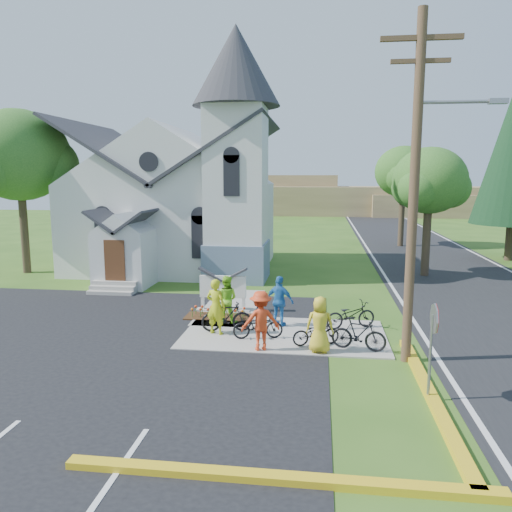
# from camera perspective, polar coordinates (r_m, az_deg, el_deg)

# --- Properties ---
(ground) EXTENTS (120.00, 120.00, 0.00)m
(ground) POSITION_cam_1_polar(r_m,az_deg,el_deg) (17.36, -1.89, -9.31)
(ground) COLOR #2F5618
(ground) RESTS_ON ground
(parking_lot) EXTENTS (20.00, 16.00, 0.02)m
(parking_lot) POSITION_cam_1_polar(r_m,az_deg,el_deg) (18.08, -25.82, -9.46)
(parking_lot) COLOR black
(parking_lot) RESTS_ON ground
(road) EXTENTS (8.00, 90.00, 0.02)m
(road) POSITION_cam_1_polar(r_m,az_deg,el_deg) (32.57, 20.26, -1.12)
(road) COLOR black
(road) RESTS_ON ground
(sidewalk) EXTENTS (7.00, 4.00, 0.05)m
(sidewalk) POSITION_cam_1_polar(r_m,az_deg,el_deg) (17.66, 3.24, -8.91)
(sidewalk) COLOR gray
(sidewalk) RESTS_ON ground
(church) EXTENTS (12.35, 12.00, 13.00)m
(church) POSITION_cam_1_polar(r_m,az_deg,el_deg) (29.87, -8.56, 8.57)
(church) COLOR silver
(church) RESTS_ON ground
(church_sign) EXTENTS (2.20, 0.40, 1.70)m
(church_sign) POSITION_cam_1_polar(r_m,az_deg,el_deg) (20.33, -3.81, -3.57)
(church_sign) COLOR gray
(church_sign) RESTS_ON ground
(flower_bed) EXTENTS (2.60, 1.10, 0.07)m
(flower_bed) POSITION_cam_1_polar(r_m,az_deg,el_deg) (19.72, -4.28, -6.95)
(flower_bed) COLOR #3A1F10
(flower_bed) RESTS_ON ground
(utility_pole) EXTENTS (3.45, 0.28, 10.00)m
(utility_pole) POSITION_cam_1_polar(r_m,az_deg,el_deg) (15.00, 17.90, 8.35)
(utility_pole) COLOR #4E3927
(utility_pole) RESTS_ON ground
(stop_sign) EXTENTS (0.11, 0.76, 2.48)m
(stop_sign) POSITION_cam_1_polar(r_m,az_deg,el_deg) (12.91, 19.59, -8.12)
(stop_sign) COLOR gray
(stop_sign) RESTS_ON ground
(tree_lot_corner) EXTENTS (5.60, 5.60, 9.15)m
(tree_lot_corner) POSITION_cam_1_polar(r_m,az_deg,el_deg) (31.12, -25.48, 10.32)
(tree_lot_corner) COLOR #382B1E
(tree_lot_corner) RESTS_ON ground
(tree_road_near) EXTENTS (4.00, 4.00, 7.05)m
(tree_road_near) POSITION_cam_1_polar(r_m,az_deg,el_deg) (28.85, 19.22, 8.07)
(tree_road_near) COLOR #382B1E
(tree_road_near) RESTS_ON ground
(tree_road_mid) EXTENTS (4.40, 4.40, 7.80)m
(tree_road_mid) POSITION_cam_1_polar(r_m,az_deg,el_deg) (40.75, 16.51, 9.17)
(tree_road_mid) COLOR #382B1E
(tree_road_mid) RESTS_ON ground
(distant_hills) EXTENTS (61.00, 10.00, 5.60)m
(distant_hills) POSITION_cam_1_polar(r_m,az_deg,el_deg) (72.66, 7.94, 6.44)
(distant_hills) COLOR brown
(distant_hills) RESTS_ON ground
(cyclist_0) EXTENTS (0.82, 0.65, 1.95)m
(cyclist_0) POSITION_cam_1_polar(r_m,az_deg,el_deg) (17.40, -4.61, -5.77)
(cyclist_0) COLOR #B5C417
(cyclist_0) RESTS_ON sidewalk
(bike_0) EXTENTS (1.79, 0.95, 0.89)m
(bike_0) POSITION_cam_1_polar(r_m,az_deg,el_deg) (16.99, 0.22, -7.97)
(bike_0) COLOR black
(bike_0) RESTS_ON sidewalk
(cyclist_1) EXTENTS (0.95, 0.79, 1.79)m
(cyclist_1) POSITION_cam_1_polar(r_m,az_deg,el_deg) (18.73, -3.42, -4.94)
(cyclist_1) COLOR #8BDF29
(cyclist_1) RESTS_ON sidewalk
(bike_1) EXTENTS (1.86, 0.89, 1.07)m
(bike_1) POSITION_cam_1_polar(r_m,az_deg,el_deg) (17.74, -3.37, -6.93)
(bike_1) COLOR black
(bike_1) RESTS_ON sidewalk
(cyclist_2) EXTENTS (1.18, 0.81, 1.86)m
(cyclist_2) POSITION_cam_1_polar(r_m,az_deg,el_deg) (18.27, 2.72, -5.18)
(cyclist_2) COLOR #236BB2
(cyclist_2) RESTS_ON sidewalk
(bike_2) EXTENTS (1.67, 1.06, 0.83)m
(bike_2) POSITION_cam_1_polar(r_m,az_deg,el_deg) (16.48, 6.86, -8.69)
(bike_2) COLOR black
(bike_2) RESTS_ON sidewalk
(cyclist_3) EXTENTS (1.38, 1.03, 1.90)m
(cyclist_3) POSITION_cam_1_polar(r_m,az_deg,el_deg) (15.81, 0.54, -7.38)
(cyclist_3) COLOR red
(cyclist_3) RESTS_ON sidewalk
(bike_3) EXTENTS (1.79, 0.86, 1.04)m
(bike_3) POSITION_cam_1_polar(r_m,az_deg,el_deg) (16.22, 11.66, -8.73)
(bike_3) COLOR black
(bike_3) RESTS_ON sidewalk
(cyclist_4) EXTENTS (0.88, 0.58, 1.78)m
(cyclist_4) POSITION_cam_1_polar(r_m,az_deg,el_deg) (15.73, 7.31, -7.78)
(cyclist_4) COLOR gold
(cyclist_4) RESTS_ON sidewalk
(bike_4) EXTENTS (2.00, 1.36, 0.99)m
(bike_4) POSITION_cam_1_polar(r_m,az_deg,el_deg) (18.40, 10.76, -6.62)
(bike_4) COLOR black
(bike_4) RESTS_ON sidewalk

